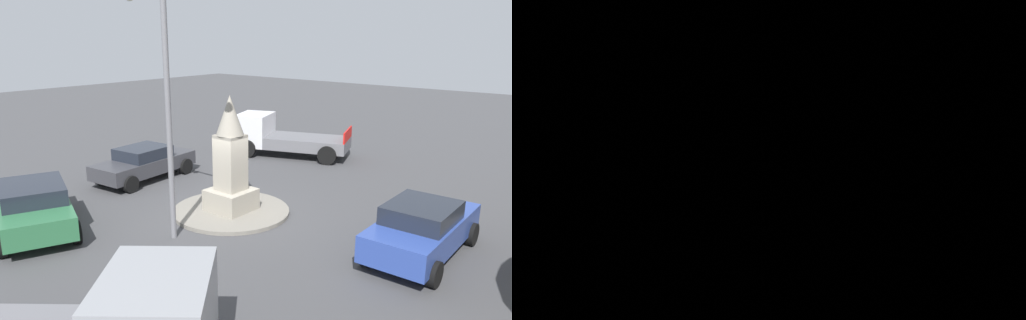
# 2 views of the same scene
# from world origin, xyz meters

# --- Properties ---
(ground_plane) EXTENTS (80.00, 80.00, 0.00)m
(ground_plane) POSITION_xyz_m (0.00, 0.00, 0.00)
(ground_plane) COLOR #424244
(traffic_island) EXTENTS (3.79, 3.79, 0.12)m
(traffic_island) POSITION_xyz_m (0.00, 0.00, 0.06)
(traffic_island) COLOR gray
(traffic_island) RESTS_ON ground
(monument) EXTENTS (1.33, 1.33, 3.72)m
(monument) POSITION_xyz_m (0.00, 0.00, 1.70)
(monument) COLOR #9E9687
(monument) RESTS_ON traffic_island
(streetlamp) EXTENTS (3.11, 0.28, 7.16)m
(streetlamp) POSITION_xyz_m (-0.10, 2.50, 4.36)
(streetlamp) COLOR slate
(streetlamp) RESTS_ON ground
(car_dark_grey_waiting) EXTENTS (2.27, 4.40, 1.33)m
(car_dark_grey_waiting) POSITION_xyz_m (5.18, -0.47, 0.70)
(car_dark_grey_waiting) COLOR #38383D
(car_dark_grey_waiting) RESTS_ON ground
(car_blue_parked_left) EXTENTS (2.00, 4.22, 1.47)m
(car_blue_parked_left) POSITION_xyz_m (-5.93, -0.97, 0.76)
(car_blue_parked_left) COLOR #2D479E
(car_blue_parked_left) RESTS_ON ground
(car_green_passing) EXTENTS (4.59, 3.27, 1.45)m
(car_green_passing) POSITION_xyz_m (3.38, 4.80, 0.77)
(car_green_passing) COLOR #2D6B42
(car_green_passing) RESTS_ON ground
(truck_white_parked_right) EXTENTS (5.66, 3.77, 1.92)m
(truck_white_parked_right) POSITION_xyz_m (3.47, -7.19, 0.90)
(truck_white_parked_right) COLOR silver
(truck_white_parked_right) RESTS_ON ground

